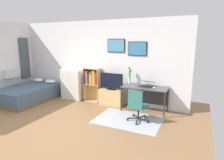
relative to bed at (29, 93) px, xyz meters
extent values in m
plane|color=#936B44|center=(2.12, -1.35, -0.25)|extent=(7.20, 7.20, 0.00)
cube|color=white|center=(2.12, 1.08, 1.10)|extent=(6.12, 0.06, 2.70)
cube|color=black|center=(2.86, 1.03, 1.65)|extent=(0.59, 0.02, 0.42)
cube|color=#4C93B7|center=(2.86, 1.02, 1.65)|extent=(0.55, 0.01, 0.38)
cube|color=black|center=(3.57, 1.03, 1.56)|extent=(0.59, 0.02, 0.42)
cube|color=teal|center=(3.57, 1.02, 1.56)|extent=(0.55, 0.01, 0.38)
cube|color=white|center=(-0.86, -0.05, 1.20)|extent=(0.02, 1.03, 1.48)
cube|color=silver|center=(-0.88, -0.05, 1.20)|extent=(0.01, 0.95, 1.40)
cube|color=#4C515B|center=(-0.82, 0.65, 1.13)|extent=(0.05, 0.40, 1.54)
cube|color=silver|center=(-0.77, -0.05, 0.65)|extent=(0.20, 0.52, 0.30)
cube|color=#B2B7BC|center=(3.74, -0.10, -0.25)|extent=(1.70, 1.20, 0.01)
cube|color=brown|center=(0.00, -0.02, -0.20)|extent=(1.40, 2.05, 0.10)
cube|color=#476075|center=(0.00, -0.02, 0.04)|extent=(1.36, 2.01, 0.39)
ellipsoid|color=white|center=(-0.31, 0.75, 0.30)|extent=(0.44, 0.28, 0.14)
ellipsoid|color=white|center=(0.30, 0.75, 0.30)|extent=(0.44, 0.28, 0.14)
cube|color=white|center=(1.30, 0.81, 0.28)|extent=(0.78, 0.42, 1.06)
cube|color=silver|center=(1.30, 0.60, -0.14)|extent=(0.74, 0.01, 0.19)
sphere|color=#A59E8C|center=(1.30, 0.58, -0.14)|extent=(0.03, 0.03, 0.03)
cube|color=silver|center=(1.30, 0.60, 0.07)|extent=(0.74, 0.01, 0.19)
sphere|color=#A59E8C|center=(1.30, 0.58, 0.07)|extent=(0.03, 0.03, 0.03)
cube|color=silver|center=(1.30, 0.60, 0.28)|extent=(0.74, 0.01, 0.19)
sphere|color=#A59E8C|center=(1.30, 0.58, 0.28)|extent=(0.03, 0.03, 0.03)
cube|color=silver|center=(1.30, 0.60, 0.49)|extent=(0.74, 0.01, 0.19)
sphere|color=#A59E8C|center=(1.30, 0.58, 0.49)|extent=(0.03, 0.03, 0.03)
cube|color=silver|center=(1.30, 0.60, 0.70)|extent=(0.74, 0.01, 0.19)
sphere|color=#A59E8C|center=(1.30, 0.58, 0.70)|extent=(0.03, 0.03, 0.03)
cube|color=tan|center=(1.79, 0.87, 0.32)|extent=(0.02, 0.30, 1.15)
cube|color=tan|center=(2.33, 0.87, 0.32)|extent=(0.02, 0.30, 1.15)
cube|color=tan|center=(2.06, 0.87, -0.24)|extent=(0.56, 0.30, 0.02)
cube|color=tan|center=(2.06, 0.87, 0.35)|extent=(0.53, 0.30, 0.02)
cube|color=tan|center=(2.06, 0.87, 0.89)|extent=(0.53, 0.30, 0.02)
cube|color=tan|center=(2.06, 1.02, 0.32)|extent=(0.56, 0.01, 1.15)
cube|color=black|center=(1.83, 0.82, 0.56)|extent=(0.04, 0.18, 0.42)
cube|color=#8C388C|center=(1.87, 0.82, 0.57)|extent=(0.03, 0.18, 0.43)
cube|color=orange|center=(1.91, 0.82, 0.58)|extent=(0.03, 0.18, 0.44)
cube|color=#8C388C|center=(1.95, 0.84, 0.54)|extent=(0.02, 0.22, 0.38)
cube|color=black|center=(1.98, 0.83, 0.53)|extent=(0.04, 0.19, 0.35)
cube|color=#1E519E|center=(2.02, 0.83, 0.52)|extent=(0.02, 0.20, 0.33)
cube|color=gold|center=(2.04, 0.85, 0.56)|extent=(0.03, 0.23, 0.42)
cube|color=gold|center=(2.08, 0.85, 0.52)|extent=(0.03, 0.23, 0.33)
cube|color=#2D8C4C|center=(2.11, 0.84, 0.58)|extent=(0.02, 0.21, 0.45)
cube|color=red|center=(2.14, 0.84, 0.52)|extent=(0.02, 0.21, 0.34)
cube|color=gold|center=(2.17, 0.85, 0.59)|extent=(0.03, 0.23, 0.47)
cube|color=gold|center=(2.21, 0.84, 0.58)|extent=(0.03, 0.21, 0.46)
cube|color=red|center=(2.23, 0.82, 0.55)|extent=(0.02, 0.17, 0.38)
cube|color=red|center=(2.27, 0.85, 0.56)|extent=(0.03, 0.24, 0.41)
cube|color=tan|center=(2.82, 0.82, 0.00)|extent=(0.78, 0.40, 0.51)
cube|color=tan|center=(2.82, 0.62, 0.00)|extent=(0.78, 0.01, 0.02)
cube|color=black|center=(2.82, 0.80, 0.27)|extent=(0.28, 0.16, 0.02)
cube|color=black|center=(2.82, 0.80, 0.30)|extent=(0.06, 0.04, 0.05)
cube|color=black|center=(2.82, 0.80, 0.55)|extent=(0.77, 0.02, 0.48)
cube|color=black|center=(2.82, 0.79, 0.55)|extent=(0.74, 0.01, 0.45)
cube|color=#4C4C4F|center=(3.94, 0.71, 0.47)|extent=(1.31, 0.62, 0.03)
cube|color=#2D2D30|center=(3.31, 0.43, 0.10)|extent=(0.03, 0.03, 0.71)
cube|color=#2D2D30|center=(4.56, 0.43, 0.10)|extent=(0.03, 0.03, 0.71)
cube|color=#2D2D30|center=(3.31, 0.99, 0.10)|extent=(0.03, 0.03, 0.71)
cube|color=#2D2D30|center=(4.56, 0.99, 0.10)|extent=(0.03, 0.03, 0.71)
cube|color=#2D2D30|center=(3.94, 1.01, 0.14)|extent=(1.25, 0.02, 0.50)
cylinder|color=#232326|center=(4.26, -0.07, -0.23)|extent=(0.05, 0.05, 0.05)
cube|color=#232326|center=(4.12, -0.05, -0.19)|extent=(0.28, 0.07, 0.02)
cylinder|color=#232326|center=(4.11, 0.22, -0.23)|extent=(0.05, 0.05, 0.05)
cube|color=#232326|center=(4.05, 0.10, -0.19)|extent=(0.15, 0.26, 0.02)
cylinder|color=#232326|center=(3.79, 0.17, -0.23)|extent=(0.05, 0.05, 0.05)
cube|color=#232326|center=(3.89, 0.07, -0.19)|extent=(0.22, 0.22, 0.02)
cylinder|color=#232326|center=(3.74, -0.16, -0.23)|extent=(0.05, 0.05, 0.05)
cube|color=#232326|center=(3.86, -0.09, -0.19)|extent=(0.26, 0.15, 0.02)
cylinder|color=#232326|center=(4.03, -0.30, -0.23)|extent=(0.05, 0.05, 0.05)
cube|color=#232326|center=(4.01, -0.17, -0.19)|extent=(0.07, 0.28, 0.02)
cylinder|color=#232326|center=(3.98, -0.03, -0.02)|extent=(0.04, 0.04, 0.30)
cube|color=#2D6B66|center=(3.98, -0.03, 0.14)|extent=(0.50, 0.50, 0.03)
cube|color=#2D6B66|center=(3.95, -0.23, 0.38)|extent=(0.40, 0.10, 0.45)
cube|color=black|center=(3.95, 0.71, 0.50)|extent=(0.39, 0.29, 0.01)
cube|color=black|center=(3.95, 0.71, 0.50)|extent=(0.36, 0.26, 0.00)
cube|color=black|center=(3.97, 0.87, 0.61)|extent=(0.39, 0.27, 0.07)
cube|color=#234C5B|center=(3.97, 0.86, 0.62)|extent=(0.36, 0.24, 0.06)
ellipsoid|color=silver|center=(4.22, 0.66, 0.51)|extent=(0.06, 0.10, 0.03)
cylinder|color=silver|center=(3.40, 0.88, 0.57)|extent=(0.09, 0.09, 0.16)
cylinder|color=#3D8438|center=(3.42, 0.88, 0.73)|extent=(0.01, 0.01, 0.37)
sphere|color=#308B2C|center=(3.42, 0.88, 0.91)|extent=(0.07, 0.07, 0.07)
cylinder|color=#3D8438|center=(3.40, 0.91, 0.72)|extent=(0.01, 0.01, 0.36)
sphere|color=#308B2C|center=(3.40, 0.91, 0.89)|extent=(0.07, 0.07, 0.07)
cylinder|color=#3D8438|center=(3.38, 0.89, 0.76)|extent=(0.01, 0.01, 0.44)
sphere|color=#308B2C|center=(3.38, 0.89, 0.98)|extent=(0.07, 0.07, 0.07)
cylinder|color=#3D8438|center=(3.40, 0.87, 0.68)|extent=(0.01, 0.01, 0.29)
sphere|color=#308B2C|center=(3.40, 0.87, 0.82)|extent=(0.07, 0.07, 0.07)
cylinder|color=silver|center=(3.57, 0.64, 0.49)|extent=(0.06, 0.06, 0.01)
cylinder|color=silver|center=(3.57, 0.64, 0.55)|extent=(0.01, 0.01, 0.10)
cone|color=silver|center=(3.57, 0.64, 0.63)|extent=(0.07, 0.07, 0.07)
camera|label=1|loc=(5.35, -4.51, 1.80)|focal=30.34mm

